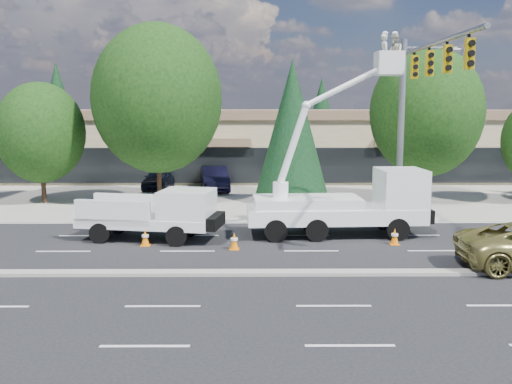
{
  "coord_description": "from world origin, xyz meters",
  "views": [
    {
      "loc": [
        2.62,
        -19.15,
        5.78
      ],
      "look_at": [
        2.77,
        3.32,
        2.4
      ],
      "focal_mm": 40.0,
      "sensor_mm": 36.0,
      "label": 1
    }
  ],
  "objects": [
    {
      "name": "ground",
      "position": [
        0.0,
        0.0,
        0.0
      ],
      "size": [
        140.0,
        140.0,
        0.0
      ],
      "primitive_type": "plane",
      "color": "black",
      "rests_on": "ground"
    },
    {
      "name": "concrete_apron",
      "position": [
        0.0,
        20.0,
        0.01
      ],
      "size": [
        140.0,
        22.0,
        0.01
      ],
      "primitive_type": "cube",
      "color": "gray",
      "rests_on": "ground"
    },
    {
      "name": "road_median",
      "position": [
        0.0,
        0.0,
        0.06
      ],
      "size": [
        120.0,
        0.55,
        0.12
      ],
      "primitive_type": "cube",
      "color": "gray",
      "rests_on": "ground"
    },
    {
      "name": "strip_mall",
      "position": [
        0.0,
        29.97,
        2.83
      ],
      "size": [
        50.4,
        15.4,
        5.5
      ],
      "color": "tan",
      "rests_on": "ground"
    },
    {
      "name": "tree_front_c",
      "position": [
        -10.0,
        15.0,
        4.24
      ],
      "size": [
        5.22,
        5.22,
        7.24
      ],
      "color": "#332114",
      "rests_on": "ground"
    },
    {
      "name": "tree_front_d",
      "position": [
        -3.0,
        15.0,
        6.23
      ],
      "size": [
        7.67,
        7.67,
        10.65
      ],
      "color": "#332114",
      "rests_on": "ground"
    },
    {
      "name": "tree_front_e",
      "position": [
        5.0,
        15.0,
        4.59
      ],
      "size": [
        4.34,
        4.34,
        8.55
      ],
      "color": "#332114",
      "rests_on": "ground"
    },
    {
      "name": "tree_front_f",
      "position": [
        13.0,
        15.0,
        5.44
      ],
      "size": [
        6.69,
        6.69,
        9.29
      ],
      "color": "#332114",
      "rests_on": "ground"
    },
    {
      "name": "tree_back_a",
      "position": [
        -18.0,
        42.0,
        5.57
      ],
      "size": [
        5.27,
        5.27,
        10.39
      ],
      "color": "#332114",
      "rests_on": "ground"
    },
    {
      "name": "tree_back_b",
      "position": [
        -4.0,
        42.0,
        6.26
      ],
      "size": [
        5.92,
        5.92,
        11.67
      ],
      "color": "#332114",
      "rests_on": "ground"
    },
    {
      "name": "tree_back_c",
      "position": [
        10.0,
        42.0,
        4.73
      ],
      "size": [
        4.47,
        4.47,
        8.82
      ],
      "color": "#332114",
      "rests_on": "ground"
    },
    {
      "name": "tree_back_d",
      "position": [
        22.0,
        42.0,
        6.15
      ],
      "size": [
        5.82,
        5.82,
        11.47
      ],
      "color": "#332114",
      "rests_on": "ground"
    },
    {
      "name": "signal_mast",
      "position": [
        10.03,
        7.04,
        6.06
      ],
      "size": [
        2.76,
        10.16,
        9.0
      ],
      "color": "gray",
      "rests_on": "ground"
    },
    {
      "name": "utility_pickup",
      "position": [
        -1.57,
        5.24,
        0.92
      ],
      "size": [
        6.12,
        3.15,
        2.24
      ],
      "rotation": [
        0.0,
        0.0,
        -0.18
      ],
      "color": "white",
      "rests_on": "ground"
    },
    {
      "name": "bucket_truck",
      "position": [
        7.09,
        6.06,
        1.95
      ],
      "size": [
        8.0,
        2.89,
        8.99
      ],
      "rotation": [
        0.0,
        0.0,
        0.05
      ],
      "color": "white",
      "rests_on": "ground"
    },
    {
      "name": "traffic_cone_b",
      "position": [
        -1.86,
        4.16,
        0.34
      ],
      "size": [
        0.4,
        0.4,
        0.7
      ],
      "color": "orange",
      "rests_on": "ground"
    },
    {
      "name": "traffic_cone_c",
      "position": [
        1.88,
        3.53,
        0.34
      ],
      "size": [
        0.4,
        0.4,
        0.7
      ],
      "color": "orange",
      "rests_on": "ground"
    },
    {
      "name": "traffic_cone_d",
      "position": [
        8.63,
        4.29,
        0.34
      ],
      "size": [
        0.4,
        0.4,
        0.7
      ],
      "color": "orange",
      "rests_on": "ground"
    },
    {
      "name": "traffic_cone_e",
      "position": [
        12.02,
        3.69,
        0.34
      ],
      "size": [
        0.4,
        0.4,
        0.7
      ],
      "color": "orange",
      "rests_on": "ground"
    },
    {
      "name": "parked_car_west",
      "position": [
        -4.05,
        21.0,
        0.72
      ],
      "size": [
        2.05,
        4.34,
        1.43
      ],
      "primitive_type": "imported",
      "rotation": [
        0.0,
        0.0,
        -0.09
      ],
      "color": "black",
      "rests_on": "ground"
    },
    {
      "name": "parked_car_east",
      "position": [
        0.0,
        20.02,
        0.83
      ],
      "size": [
        2.47,
        5.25,
        1.66
      ],
      "primitive_type": "imported",
      "rotation": [
        0.0,
        0.0,
        0.15
      ],
      "color": "black",
      "rests_on": "ground"
    }
  ]
}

